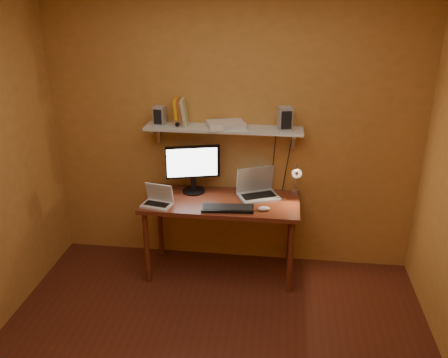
# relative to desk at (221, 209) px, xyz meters

# --- Properties ---
(room) EXTENTS (3.44, 3.24, 2.64)m
(room) POSITION_rel_desk_xyz_m (0.06, -1.28, 0.64)
(room) COLOR #4F2014
(room) RESTS_ON ground
(desk) EXTENTS (1.40, 0.60, 0.75)m
(desk) POSITION_rel_desk_xyz_m (0.00, 0.00, 0.00)
(desk) COLOR maroon
(desk) RESTS_ON ground
(wall_shelf) EXTENTS (1.40, 0.25, 0.21)m
(wall_shelf) POSITION_rel_desk_xyz_m (0.00, 0.19, 0.69)
(wall_shelf) COLOR silver
(wall_shelf) RESTS_ON room
(monitor) EXTENTS (0.49, 0.26, 0.45)m
(monitor) POSITION_rel_desk_xyz_m (-0.28, 0.16, 0.34)
(monitor) COLOR black
(monitor) RESTS_ON desk
(laptop) EXTENTS (0.42, 0.37, 0.26)m
(laptop) POSITION_rel_desk_xyz_m (0.31, 0.15, 0.15)
(laptop) COLOR #94969C
(laptop) RESTS_ON desk
(netbook) EXTENTS (0.28, 0.23, 0.19)m
(netbook) POSITION_rel_desk_xyz_m (-0.53, -0.16, 0.14)
(netbook) COLOR silver
(netbook) RESTS_ON desk
(keyboard) EXTENTS (0.46, 0.18, 0.02)m
(keyboard) POSITION_rel_desk_xyz_m (0.08, -0.18, 0.10)
(keyboard) COLOR black
(keyboard) RESTS_ON desk
(mouse) EXTENTS (0.11, 0.08, 0.04)m
(mouse) POSITION_rel_desk_xyz_m (0.39, -0.15, 0.10)
(mouse) COLOR silver
(mouse) RESTS_ON desk
(desk_lamp) EXTENTS (0.09, 0.23, 0.38)m
(desk_lamp) POSITION_rel_desk_xyz_m (0.66, 0.13, 0.29)
(desk_lamp) COLOR silver
(desk_lamp) RESTS_ON desk
(speaker_left) EXTENTS (0.10, 0.10, 0.17)m
(speaker_left) POSITION_rel_desk_xyz_m (-0.58, 0.20, 0.79)
(speaker_left) COLOR #94969C
(speaker_left) RESTS_ON wall_shelf
(speaker_right) EXTENTS (0.14, 0.14, 0.20)m
(speaker_right) POSITION_rel_desk_xyz_m (0.53, 0.18, 0.81)
(speaker_right) COLOR #94969C
(speaker_right) RESTS_ON wall_shelf
(books) EXTENTS (0.13, 0.16, 0.24)m
(books) POSITION_rel_desk_xyz_m (-0.39, 0.22, 0.83)
(books) COLOR orange
(books) RESTS_ON wall_shelf
(shelf_camera) EXTENTS (0.11, 0.06, 0.06)m
(shelf_camera) POSITION_rel_desk_xyz_m (-0.39, 0.14, 0.74)
(shelf_camera) COLOR silver
(shelf_camera) RESTS_ON wall_shelf
(router) EXTENTS (0.37, 0.31, 0.05)m
(router) POSITION_rel_desk_xyz_m (0.02, 0.18, 0.74)
(router) COLOR silver
(router) RESTS_ON wall_shelf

